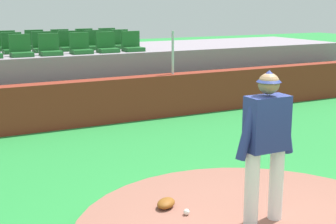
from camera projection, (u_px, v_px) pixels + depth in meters
pitcher at (266, 136)px, 5.42m from camera, size 0.78×0.27×1.75m
baseball at (186, 212)px, 5.80m from camera, size 0.07×0.07×0.07m
fielding_glove at (166, 203)px, 6.01m from camera, size 0.36×0.35×0.11m
brick_barrier at (83, 103)px, 10.83m from camera, size 17.20×0.40×1.00m
fence_post_right at (173, 53)px, 11.62m from camera, size 0.06×0.06×1.03m
bleacher_platform at (56, 79)px, 12.80m from camera, size 16.96×3.19×1.47m
stadium_chair_1 at (21, 49)px, 11.21m from camera, size 0.48×0.44×0.50m
stadium_chair_2 at (50, 48)px, 11.49m from camera, size 0.48×0.44×0.50m
stadium_chair_3 at (80, 47)px, 11.85m from camera, size 0.48×0.44×0.50m
stadium_chair_4 at (107, 46)px, 12.16m from camera, size 0.48×0.44×0.50m
stadium_chair_5 at (132, 45)px, 12.46m from camera, size 0.48×0.44×0.50m
stadium_chair_7 at (13, 47)px, 11.92m from camera, size 0.48×0.44×0.50m
stadium_chair_8 at (43, 45)px, 12.26m from camera, size 0.48×0.44×0.50m
stadium_chair_9 at (69, 44)px, 12.58m from camera, size 0.48×0.44×0.50m
stadium_chair_10 at (95, 43)px, 12.90m from camera, size 0.48×0.44×0.50m
stadium_chair_11 at (121, 42)px, 13.19m from camera, size 0.48×0.44×0.50m
stadium_chair_13 at (7, 44)px, 12.66m from camera, size 0.48×0.44×0.50m
stadium_chair_14 at (35, 43)px, 13.03m from camera, size 0.48×0.44×0.50m
stadium_chair_15 at (61, 42)px, 13.28m from camera, size 0.48×0.44×0.50m
stadium_chair_16 at (85, 41)px, 13.63m from camera, size 0.48×0.44×0.50m
stadium_chair_17 at (108, 40)px, 13.92m from camera, size 0.48×0.44×0.50m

